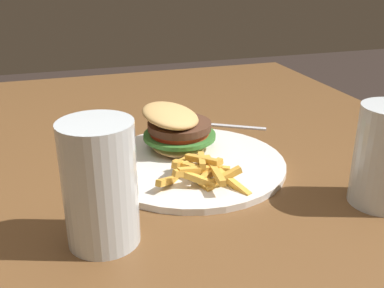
% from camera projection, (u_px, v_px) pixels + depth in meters
% --- Properties ---
extents(dining_table, '(1.40, 1.24, 0.74)m').
position_uv_depth(dining_table, '(115.00, 270.00, 0.68)').
color(dining_table, brown).
rests_on(dining_table, ground_plane).
extents(meal_plate_near, '(0.30, 0.30, 0.09)m').
position_uv_depth(meal_plate_near, '(185.00, 148.00, 0.73)').
color(meal_plate_near, white).
rests_on(meal_plate_near, dining_table).
extents(beer_glass, '(0.08, 0.08, 0.15)m').
position_uv_depth(beer_glass, '(100.00, 187.00, 0.50)').
color(beer_glass, silver).
rests_on(beer_glass, dining_table).
extents(spoon, '(0.11, 0.16, 0.02)m').
position_uv_depth(spoon, '(197.00, 121.00, 0.89)').
color(spoon, silver).
rests_on(spoon, dining_table).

